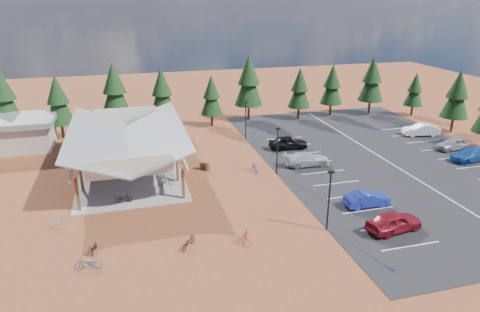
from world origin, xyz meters
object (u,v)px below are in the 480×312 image
trash_bin_0 (202,165)px  bike_12 (188,242)px  bike_0 (123,198)px  car_1 (367,199)px  lamp_post_2 (246,118)px  bike_11 (245,236)px  bike_4 (166,182)px  car_9 (421,130)px  car_4 (288,142)px  car_3 (307,159)px  bike_pavilion (127,137)px  bike_8 (94,248)px  car_8 (453,144)px  bike_5 (165,174)px  bike_3 (118,151)px  bike_2 (108,156)px  car_7 (471,154)px  lamp_post_1 (277,147)px  bike_7 (157,143)px  outbuilding (9,133)px  bike_6 (143,157)px  car_0 (394,222)px  bike_9 (57,221)px  lamp_post_0 (329,196)px  bike_10 (88,264)px  bike_1 (102,172)px  trash_bin_1 (207,166)px

trash_bin_0 → bike_12: bearing=-104.4°
bike_0 → car_1: car_1 is taller
lamp_post_2 → bike_11: 25.19m
bike_4 → car_9: (34.99, 7.55, 0.33)m
car_4 → car_3: bearing=-175.7°
bike_pavilion → bike_8: bike_pavilion is taller
bike_pavilion → car_8: 38.70m
bike_5 → bike_3: bearing=12.1°
bike_11 → bike_2: bearing=139.6°
car_4 → car_7: (18.76, -9.29, -0.06)m
lamp_post_1 → car_4: 8.41m
bike_4 → bike_11: size_ratio=0.85×
bike_0 → bike_7: size_ratio=1.00×
car_4 → car_8: 20.15m
outbuilding → car_1: 42.57m
bike_6 → car_3: size_ratio=0.34×
bike_6 → car_0: size_ratio=0.37×
bike_7 → car_9: 35.12m
lamp_post_1 → trash_bin_0: 8.49m
bike_9 → lamp_post_0: bearing=-173.4°
bike_10 → car_3: 26.42m
outbuilding → car_9: outbuilding is taller
lamp_post_1 → bike_8: 21.08m
bike_1 → bike_4: bearing=-124.5°
bike_1 → bike_10: (-0.44, -16.50, -0.12)m
bike_2 → bike_3: (1.14, 1.59, 0.02)m
bike_1 → car_4: (21.95, 3.22, 0.24)m
outbuilding → bike_8: size_ratio=7.08×
trash_bin_1 → car_9: (30.24, 4.47, 0.39)m
bike_3 → bike_2: bearing=130.1°
bike_6 → bike_8: size_ratio=1.12×
bike_8 → bike_11: bearing=1.9°
lamp_post_1 → car_3: bearing=18.1°
lamp_post_1 → bike_11: 14.14m
lamp_post_1 → bike_12: 16.42m
trash_bin_1 → bike_3: bike_3 is taller
bike_10 → car_7: size_ratio=0.36×
bike_10 → car_4: size_ratio=0.39×
bike_1 → car_8: (41.31, -2.36, 0.17)m
outbuilding → bike_11: 35.79m
bike_4 → car_7: (34.51, -2.10, 0.28)m
lamp_post_0 → lamp_post_2: (0.00, 24.00, 0.00)m
bike_4 → car_8: car_8 is taller
trash_bin_1 → bike_3: bearing=141.9°
bike_4 → lamp_post_2: bearing=-46.3°
lamp_post_1 → bike_2: bearing=153.6°
car_7 → bike_pavilion: bearing=-106.4°
lamp_post_2 → bike_8: 29.02m
car_0 → car_4: bearing=-5.5°
car_8 → lamp_post_2: bearing=-118.5°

